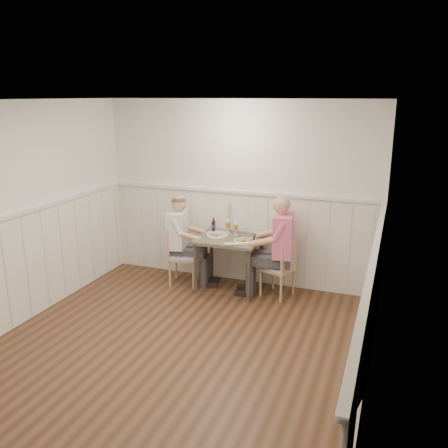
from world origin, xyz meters
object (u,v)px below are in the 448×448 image
chair_left (181,253)px  diner_cream (181,247)px  man_in_pink (279,255)px  chair_right (281,266)px  grass_vase (228,218)px  beer_bottle (213,225)px  dining_table (229,245)px

chair_left → diner_cream: (-0.00, 0.02, 0.09)m
chair_left → man_in_pink: man_in_pink is taller
chair_right → man_in_pink: 0.16m
chair_left → man_in_pink: 1.44m
diner_cream → chair_right: bearing=1.0°
grass_vase → chair_left: bearing=-149.4°
grass_vase → man_in_pink: bearing=-19.7°
diner_cream → beer_bottle: bearing=32.2°
chair_right → chair_left: (-1.46, -0.05, 0.02)m
chair_right → man_in_pink: man_in_pink is taller
dining_table → man_in_pink: (0.71, 0.01, -0.05)m
chair_left → diner_cream: size_ratio=0.64×
chair_left → diner_cream: diner_cream is taller
chair_left → beer_bottle: bearing=34.5°
man_in_pink → dining_table: bearing=-179.1°
dining_table → beer_bottle: (-0.32, 0.23, 0.20)m
diner_cream → grass_vase: (0.60, 0.33, 0.39)m
dining_table → diner_cream: size_ratio=0.66×
chair_left → beer_bottle: beer_bottle is taller
diner_cream → grass_vase: bearing=28.9°
chair_left → grass_vase: bearing=30.6°
man_in_pink → grass_vase: (-0.84, 0.30, 0.35)m
chair_right → chair_left: 1.46m
beer_bottle → grass_vase: size_ratio=0.48×
dining_table → chair_right: 0.76m
chair_left → beer_bottle: (0.40, 0.28, 0.38)m
dining_table → man_in_pink: 0.71m
dining_table → chair_left: size_ratio=1.02×
man_in_pink → chair_right: bearing=-10.1°
man_in_pink → grass_vase: 0.96m
grass_vase → beer_bottle: bearing=-158.7°
diner_cream → chair_left: bearing=-78.3°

